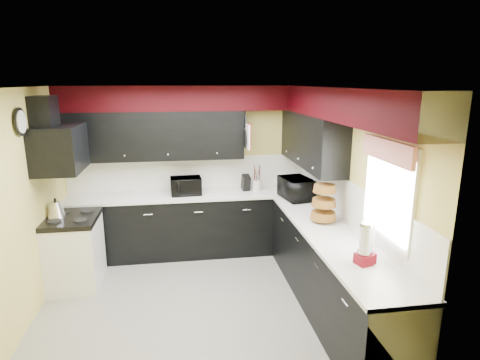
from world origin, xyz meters
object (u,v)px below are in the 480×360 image
Objects in this scene: kettle at (56,209)px; toaster_oven at (186,186)px; knife_block at (246,183)px; microwave at (296,188)px; utensil_crock at (257,185)px.

toaster_oven is at bearing 23.52° from kettle.
toaster_oven is 1.83× the size of knife_block.
utensil_crock is at bearing 32.47° from microwave.
microwave is (1.54, -0.46, 0.02)m from toaster_oven.
utensil_crock is 0.77× the size of kettle.
utensil_crock is 0.69× the size of knife_block.
knife_block reaches higher than utensil_crock.
knife_block reaches higher than kettle.
knife_block is 1.12× the size of kettle.
toaster_oven is 1.61m from microwave.
kettle is at bearing -164.13° from utensil_crock.
knife_block is at bearing 0.98° from toaster_oven.
microwave reaches higher than kettle.
microwave is 3.17m from kettle.
microwave is 3.28× the size of utensil_crock.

